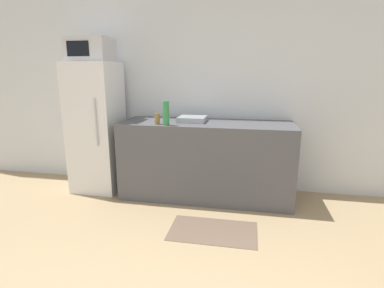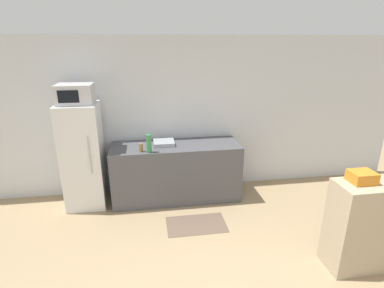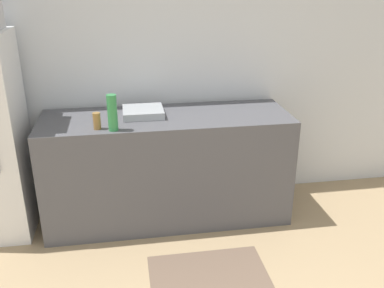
{
  "view_description": "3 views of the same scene",
  "coord_description": "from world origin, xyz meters",
  "views": [
    {
      "loc": [
        0.41,
        -0.76,
        1.52
      ],
      "look_at": [
        -0.1,
        1.89,
        0.87
      ],
      "focal_mm": 28.0,
      "sensor_mm": 36.0,
      "label": 1
    },
    {
      "loc": [
        -0.52,
        -1.75,
        2.52
      ],
      "look_at": [
        0.08,
        2.15,
        1.14
      ],
      "focal_mm": 28.0,
      "sensor_mm": 36.0,
      "label": 2
    },
    {
      "loc": [
        -0.42,
        -0.59,
        2.05
      ],
      "look_at": [
        -0.01,
        1.88,
        1.03
      ],
      "focal_mm": 40.0,
      "sensor_mm": 36.0,
      "label": 3
    }
  ],
  "objects": [
    {
      "name": "kitchen_rug",
      "position": [
        0.11,
        1.89,
        0.0
      ],
      "size": [
        0.85,
        0.51,
        0.01
      ],
      "primitive_type": "cube",
      "color": "brown",
      "rests_on": "ground_plane"
    },
    {
      "name": "microwave",
      "position": [
        -1.52,
        2.74,
        1.79
      ],
      "size": [
        0.5,
        0.4,
        0.29
      ],
      "color": "#BCBCC1",
      "rests_on": "refrigerator"
    },
    {
      "name": "sink_basin",
      "position": [
        -0.27,
        2.78,
        0.97
      ],
      "size": [
        0.33,
        0.31,
        0.06
      ],
      "primitive_type": "cube",
      "color": "#9EA3A8",
      "rests_on": "counter"
    },
    {
      "name": "refrigerator",
      "position": [
        -1.52,
        2.74,
        0.82
      ],
      "size": [
        0.59,
        0.59,
        1.64
      ],
      "color": "silver",
      "rests_on": "ground_plane"
    },
    {
      "name": "bottle_tall",
      "position": [
        -0.51,
        2.47,
        1.07
      ],
      "size": [
        0.07,
        0.07,
        0.27
      ],
      "primitive_type": "cylinder",
      "color": "#2D7F42",
      "rests_on": "counter"
    },
    {
      "name": "wall_back",
      "position": [
        0.0,
        3.14,
        1.3
      ],
      "size": [
        8.0,
        0.06,
        2.6
      ],
      "primitive_type": "cube",
      "color": "silver",
      "rests_on": "ground_plane"
    },
    {
      "name": "bottle_short",
      "position": [
        -0.63,
        2.51,
        1.0
      ],
      "size": [
        0.06,
        0.06,
        0.13
      ],
      "primitive_type": "cylinder",
      "color": "olive",
      "rests_on": "counter"
    },
    {
      "name": "counter",
      "position": [
        -0.09,
        2.74,
        0.47
      ],
      "size": [
        2.06,
        0.69,
        0.94
      ],
      "primitive_type": "cube",
      "color": "#4C4C51",
      "rests_on": "ground_plane"
    }
  ]
}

